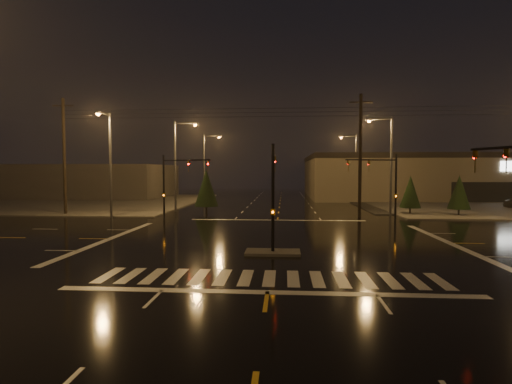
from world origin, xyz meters
TOP-DOWN VIEW (x-y plane):
  - ground at (0.00, 0.00)m, footprint 140.00×140.00m
  - sidewalk_ne at (30.00, 30.00)m, footprint 36.00×36.00m
  - sidewalk_nw at (-30.00, 30.00)m, footprint 36.00×36.00m
  - median_island at (0.00, -4.00)m, footprint 3.00×1.60m
  - crosswalk at (0.00, -9.00)m, footprint 15.00×2.60m
  - stop_bar_near at (0.00, -11.00)m, footprint 16.00×0.50m
  - stop_bar_far at (0.00, 11.00)m, footprint 16.00×0.50m
  - retail_building at (35.00, 45.99)m, footprint 60.20×28.30m
  - commercial_block at (-35.00, 42.00)m, footprint 30.00×18.00m
  - signal_mast_median at (0.00, -3.07)m, footprint 0.25×4.59m
  - signal_mast_ne at (9.50, 10.14)m, footprint 4.84×1.86m
  - signal_mast_nw at (-9.50, 10.14)m, footprint 4.84×1.86m
  - streetlight_1 at (-11.18, 18.00)m, footprint 2.77×0.32m
  - streetlight_2 at (-11.18, 34.00)m, footprint 2.77×0.32m
  - streetlight_3 at (11.18, 16.00)m, footprint 2.77×0.32m
  - streetlight_4 at (11.18, 36.00)m, footprint 2.77×0.32m
  - streetlight_5 at (-16.00, 11.18)m, footprint 0.32×2.77m
  - utility_pole_0 at (-22.00, 14.00)m, footprint 2.20×0.32m
  - utility_pole_1 at (8.00, 14.00)m, footprint 2.20×0.32m
  - conifer_0 at (13.76, 16.96)m, footprint 2.15×2.15m
  - conifer_1 at (18.23, 15.86)m, footprint 2.19×2.19m
  - conifer_3 at (-7.85, 17.21)m, footprint 2.58×2.58m

SIDE VIEW (x-z plane):
  - ground at x=0.00m, z-range 0.00..0.00m
  - crosswalk at x=0.00m, z-range 0.00..0.01m
  - stop_bar_near at x=0.00m, z-range 0.00..0.01m
  - stop_bar_far at x=0.00m, z-range 0.00..0.01m
  - sidewalk_ne at x=30.00m, z-range 0.00..0.12m
  - sidewalk_nw at x=-30.00m, z-range 0.00..0.12m
  - median_island at x=0.00m, z-range 0.00..0.15m
  - conifer_0 at x=13.76m, z-range 0.35..4.40m
  - conifer_1 at x=18.23m, z-range 0.35..4.48m
  - conifer_3 at x=-7.85m, z-range 0.35..5.07m
  - commercial_block at x=-35.00m, z-range 0.00..5.60m
  - signal_mast_median at x=0.00m, z-range 0.75..6.75m
  - signal_mast_ne at x=9.50m, z-range 0.79..6.79m
  - signal_mast_nw at x=-9.50m, z-range 0.79..6.79m
  - retail_building at x=35.00m, z-range 0.24..7.44m
  - streetlight_1 at x=-11.18m, z-range 0.80..10.80m
  - streetlight_2 at x=-11.18m, z-range 0.80..10.80m
  - streetlight_3 at x=11.18m, z-range 0.80..10.80m
  - streetlight_4 at x=11.18m, z-range 0.80..10.80m
  - streetlight_5 at x=-16.00m, z-range 0.80..10.80m
  - utility_pole_0 at x=-22.00m, z-range 0.13..12.13m
  - utility_pole_1 at x=8.00m, z-range 0.13..12.13m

